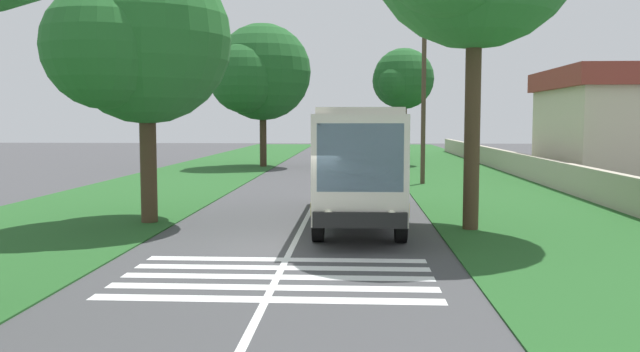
{
  "coord_description": "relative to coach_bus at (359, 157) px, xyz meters",
  "views": [
    {
      "loc": [
        -17.45,
        -1.69,
        3.39
      ],
      "look_at": [
        3.68,
        -0.54,
        1.6
      ],
      "focal_mm": 36.99,
      "sensor_mm": 36.0,
      "label": 1
    }
  ],
  "objects": [
    {
      "name": "ground",
      "position": [
        -4.71,
        1.8,
        -2.15
      ],
      "size": [
        160.0,
        160.0,
        0.0
      ],
      "primitive_type": "plane",
      "color": "#424244"
    },
    {
      "name": "grass_verge_left",
      "position": [
        10.29,
        10.0,
        -2.13
      ],
      "size": [
        120.0,
        8.0,
        0.04
      ],
      "primitive_type": "cube",
      "color": "#235623",
      "rests_on": "ground"
    },
    {
      "name": "grass_verge_right",
      "position": [
        10.29,
        -6.4,
        -2.13
      ],
      "size": [
        120.0,
        8.0,
        0.04
      ],
      "primitive_type": "cube",
      "color": "#235623",
      "rests_on": "ground"
    },
    {
      "name": "centre_line",
      "position": [
        10.29,
        1.8,
        -2.14
      ],
      "size": [
        110.0,
        0.16,
        0.01
      ],
      "primitive_type": "cube",
      "color": "silver",
      "rests_on": "ground"
    },
    {
      "name": "coach_bus",
      "position": [
        0.0,
        0.0,
        0.0
      ],
      "size": [
        11.16,
        2.62,
        3.73
      ],
      "color": "silver",
      "rests_on": "ground"
    },
    {
      "name": "zebra_crossing",
      "position": [
        -8.19,
        1.8,
        -2.14
      ],
      "size": [
        4.05,
        6.8,
        0.01
      ],
      "color": "silver",
      "rests_on": "ground"
    },
    {
      "name": "trailing_car_0",
      "position": [
        20.37,
        0.04,
        -1.48
      ],
      "size": [
        4.3,
        1.78,
        1.43
      ],
      "color": "#B7A893",
      "rests_on": "ground"
    },
    {
      "name": "trailing_car_1",
      "position": [
        27.39,
        -0.24,
        -1.48
      ],
      "size": [
        4.3,
        1.78,
        1.43
      ],
      "color": "black",
      "rests_on": "ground"
    },
    {
      "name": "trailing_car_2",
      "position": [
        37.36,
        0.26,
        -1.48
      ],
      "size": [
        4.3,
        1.78,
        1.43
      ],
      "color": "gold",
      "rests_on": "ground"
    },
    {
      "name": "trailing_car_3",
      "position": [
        44.09,
        0.28,
        -1.48
      ],
      "size": [
        4.3,
        1.78,
        1.43
      ],
      "color": "#B21E1E",
      "rests_on": "ground"
    },
    {
      "name": "roadside_tree_left_0",
      "position": [
        25.37,
        7.07,
        4.52
      ],
      "size": [
        8.4,
        6.97,
        10.31
      ],
      "color": "#3D2D1E",
      "rests_on": "grass_verge_left"
    },
    {
      "name": "roadside_tree_left_1",
      "position": [
        -0.88,
        7.08,
        3.71
      ],
      "size": [
        6.78,
        5.53,
        8.75
      ],
      "color": "#4C3826",
      "rests_on": "grass_verge_left"
    },
    {
      "name": "roadside_tree_right_1",
      "position": [
        28.41,
        -3.41,
        4.25
      ],
      "size": [
        5.24,
        4.59,
        8.79
      ],
      "color": "#4C3826",
      "rests_on": "grass_verge_right"
    },
    {
      "name": "roadside_tree_right_2",
      "position": [
        39.02,
        -3.71,
        4.73
      ],
      "size": [
        5.61,
        4.89,
        9.41
      ],
      "color": "#3D2D1E",
      "rests_on": "grass_verge_right"
    },
    {
      "name": "utility_pole",
      "position": [
        12.87,
        -3.44,
        2.53
      ],
      "size": [
        0.24,
        1.4,
        8.97
      ],
      "color": "#473828",
      "rests_on": "grass_verge_right"
    },
    {
      "name": "roadside_wall",
      "position": [
        15.29,
        -9.8,
        -1.43
      ],
      "size": [
        70.0,
        0.4,
        1.35
      ],
      "primitive_type": "cube",
      "color": "#B2A893",
      "rests_on": "grass_verge_right"
    },
    {
      "name": "roadside_building",
      "position": [
        16.02,
        -15.2,
        1.06
      ],
      "size": [
        10.13,
        8.61,
        6.28
      ],
      "color": "beige",
      "rests_on": "ground"
    }
  ]
}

